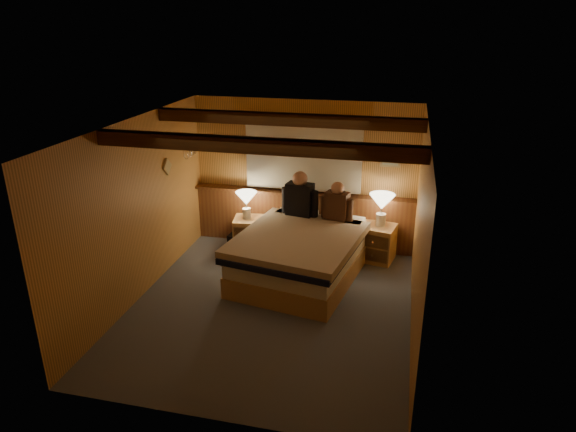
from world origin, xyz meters
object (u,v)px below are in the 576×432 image
(person_left, at_px, (300,197))
(duffel_bag, at_px, (244,242))
(nightstand_left, at_px, (250,234))
(person_right, at_px, (337,204))
(bed, at_px, (300,255))
(nightstand_right, at_px, (377,243))
(lamp_left, at_px, (246,200))
(lamp_right, at_px, (382,204))

(person_left, height_order, duffel_bag, person_left)
(nightstand_left, xyz_separation_m, person_right, (1.41, -0.08, 0.67))
(bed, distance_m, nightstand_right, 1.35)
(lamp_left, relative_size, lamp_right, 0.88)
(nightstand_right, height_order, lamp_right, lamp_right)
(nightstand_right, xyz_separation_m, person_right, (-0.62, -0.19, 0.66))
(nightstand_right, bearing_deg, person_right, -151.34)
(lamp_right, height_order, person_left, person_left)
(bed, xyz_separation_m, person_left, (-0.17, 0.73, 0.62))
(bed, bearing_deg, lamp_left, 153.87)
(nightstand_left, distance_m, person_right, 1.56)
(nightstand_right, height_order, person_left, person_left)
(lamp_left, bearing_deg, bed, -36.13)
(bed, bearing_deg, lamp_right, 49.59)
(lamp_right, distance_m, person_left, 1.25)
(lamp_right, bearing_deg, lamp_left, -176.57)
(nightstand_right, bearing_deg, person_left, -161.87)
(person_left, xyz_separation_m, person_right, (0.59, -0.06, -0.05))
(lamp_left, bearing_deg, person_right, -3.33)
(nightstand_right, xyz_separation_m, person_left, (-1.20, -0.13, 0.70))
(nightstand_left, relative_size, nightstand_right, 0.93)
(person_right, bearing_deg, duffel_bag, -167.29)
(nightstand_left, bearing_deg, person_right, -12.42)
(duffel_bag, bearing_deg, bed, -27.95)
(bed, distance_m, lamp_left, 1.38)
(bed, bearing_deg, nightstand_left, 152.71)
(lamp_left, bearing_deg, nightstand_right, 2.77)
(bed, relative_size, person_left, 3.19)
(person_left, bearing_deg, person_right, 4.12)
(nightstand_left, height_order, duffel_bag, nightstand_left)
(bed, bearing_deg, person_left, 112.90)
(bed, height_order, nightstand_left, bed)
(nightstand_right, relative_size, lamp_left, 1.36)
(bed, xyz_separation_m, lamp_left, (-1.04, 0.76, 0.50))
(bed, height_order, lamp_right, lamp_right)
(bed, relative_size, lamp_right, 4.55)
(lamp_left, xyz_separation_m, lamp_right, (2.11, 0.13, 0.06))
(bed, distance_m, duffel_bag, 1.30)
(person_left, bearing_deg, lamp_left, -172.33)
(person_right, relative_size, duffel_bag, 1.23)
(nightstand_right, height_order, duffel_bag, nightstand_right)
(lamp_left, height_order, person_left, person_left)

